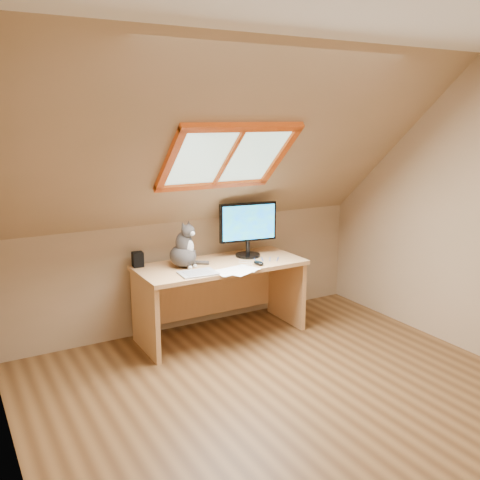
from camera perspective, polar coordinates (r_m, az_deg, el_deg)
ground at (r=3.81m, az=6.66°, el=-17.41°), size 3.50×3.50×0.00m
room_shell at (r=3.25m, az=8.29°, el=4.16°), size 3.52×3.52×2.41m
desk at (r=4.80m, az=-2.45°, el=-4.74°), size 1.47×0.64×0.67m
monitor at (r=4.84m, az=0.87°, el=1.52°), size 0.54×0.23×0.50m
cat at (r=4.56m, az=-6.02°, el=-1.10°), size 0.31×0.33×0.41m
desk_speaker at (r=4.64m, az=-10.85°, el=-2.05°), size 0.10×0.10×0.13m
graphics_tablet at (r=4.37m, az=-4.50°, el=-3.55°), size 0.31×0.23×0.01m
mouse at (r=4.62m, az=2.01°, el=-2.46°), size 0.08×0.12×0.03m
papers at (r=4.45m, az=-0.82°, el=-3.27°), size 0.35×0.30×0.01m
cables at (r=4.73m, az=1.96°, el=-2.25°), size 0.51×0.26×0.01m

